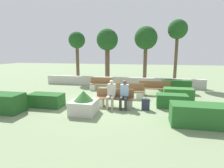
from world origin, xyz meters
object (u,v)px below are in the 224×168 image
object	(u,v)px
bench_left_side	(154,90)
tree_center_left	(107,42)
bench_front	(114,100)
planter_corner_left	(84,103)
person_seated_woman	(124,93)
tree_center_right	(146,39)
bench_back	(129,93)
suitcase	(146,104)
person_seated_man	(111,93)
tree_rightmost	(178,31)
bench_right_side	(101,86)
tree_leftmost	(77,42)

from	to	relation	value
bench_left_side	tree_center_left	bearing A→B (deg)	133.05
bench_front	planter_corner_left	world-z (taller)	planter_corner_left
person_seated_woman	tree_center_right	size ratio (longest dim) A/B	0.28
bench_back	tree_center_left	xyz separation A→B (m)	(-2.41, 4.90, 3.19)
bench_front	tree_center_right	distance (m)	7.67
person_seated_woman	suitcase	world-z (taller)	person_seated_woman
person_seated_man	person_seated_woman	bearing A→B (deg)	0.11
person_seated_man	tree_rightmost	xyz separation A→B (m)	(3.88, 7.01, 3.51)
bench_left_side	bench_back	world-z (taller)	same
bench_back	person_seated_man	size ratio (longest dim) A/B	1.26
tree_center_left	tree_rightmost	xyz separation A→B (m)	(5.61, 0.23, 0.72)
tree_center_left	bench_front	bearing A→B (deg)	-74.38
person_seated_woman	planter_corner_left	xyz separation A→B (m)	(-1.61, -1.05, -0.29)
bench_left_side	tree_center_right	distance (m)	5.25
bench_right_side	planter_corner_left	distance (m)	4.76
suitcase	tree_center_right	distance (m)	7.77
tree_center_left	tree_rightmost	world-z (taller)	tree_rightmost
person_seated_man	tree_center_right	size ratio (longest dim) A/B	0.28
bench_right_side	tree_center_right	size ratio (longest dim) A/B	0.34
bench_left_side	bench_right_side	bearing A→B (deg)	166.32
bench_left_side	tree_rightmost	xyz separation A→B (m)	(1.75, 4.09, 3.90)
bench_front	bench_left_side	distance (m)	3.42
tree_leftmost	person_seated_woman	bearing A→B (deg)	-53.50
person_seated_woman	tree_rightmost	bearing A→B (deg)	65.11
suitcase	tree_rightmost	world-z (taller)	tree_rightmost
bench_right_side	planter_corner_left	xyz separation A→B (m)	(0.50, -4.73, 0.13)
person_seated_man	tree_center_left	bearing A→B (deg)	104.31
person_seated_man	bench_front	bearing A→B (deg)	48.48
bench_right_side	bench_back	bearing A→B (deg)	-47.70
person_seated_woman	tree_center_left	bearing A→B (deg)	109.15
bench_front	bench_back	bearing A→B (deg)	72.49
tree_rightmost	suitcase	bearing A→B (deg)	-107.61
bench_front	person_seated_man	distance (m)	0.44
suitcase	tree_rightmost	size ratio (longest dim) A/B	0.14
bench_front	bench_right_side	xyz separation A→B (m)	(-1.61, 3.53, -0.01)
bench_left_side	tree_center_left	xyz separation A→B (m)	(-3.86, 3.87, 3.18)
bench_front	bench_right_side	size ratio (longest dim) A/B	1.16
bench_left_side	person_seated_man	bearing A→B (deg)	-127.90
person_seated_man	tree_center_left	size ratio (longest dim) A/B	0.29
tree_rightmost	bench_front	bearing A→B (deg)	-118.64
person_seated_woman	tree_center_right	bearing A→B (deg)	83.16
bench_left_side	suitcase	bearing A→B (deg)	-101.25
bench_front	person_seated_man	bearing A→B (deg)	-131.52
bench_right_side	tree_leftmost	world-z (taller)	tree_leftmost
bench_right_side	bench_back	distance (m)	2.81
tree_center_left	tree_leftmost	bearing A→B (deg)	176.43
person_seated_man	tree_center_right	bearing A→B (deg)	78.13
bench_left_side	planter_corner_left	bearing A→B (deg)	-129.97
suitcase	tree_center_left	distance (m)	8.30
bench_back	bench_front	bearing A→B (deg)	-116.06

